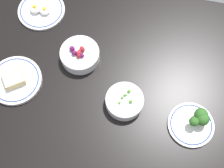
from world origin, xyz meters
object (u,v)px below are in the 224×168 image
object	(u,v)px
plate_sandwich	(15,80)
plate_broccoli	(195,122)
plate_eggs	(41,10)
bowl_peas	(125,101)
bowl_berries	(80,55)

from	to	relation	value
plate_sandwich	plate_broccoli	size ratio (longest dim) A/B	1.21
plate_eggs	bowl_peas	xyz separation A→B (cm)	(-43.57, 33.76, 1.49)
plate_eggs	plate_broccoli	xyz separation A→B (cm)	(-70.07, 36.12, 1.53)
bowl_berries	plate_sandwich	bearing A→B (deg)	34.87
plate_sandwich	plate_eggs	bearing A→B (deg)	-89.70
bowl_berries	bowl_peas	world-z (taller)	bowl_berries
plate_sandwich	plate_eggs	world-z (taller)	plate_sandwich
plate_eggs	plate_broccoli	world-z (taller)	plate_broccoli
plate_broccoli	plate_sandwich	bearing A→B (deg)	-1.87
plate_sandwich	bowl_berries	world-z (taller)	bowl_berries
bowl_berries	plate_broccoli	world-z (taller)	plate_broccoli
bowl_berries	plate_broccoli	bearing A→B (deg)	159.66
bowl_peas	plate_sandwich	bearing A→B (deg)	0.11
plate_broccoli	bowl_peas	xyz separation A→B (cm)	(26.50, -2.36, -0.04)
plate_sandwich	plate_eggs	xyz separation A→B (cm)	(0.18, -33.85, -0.33)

